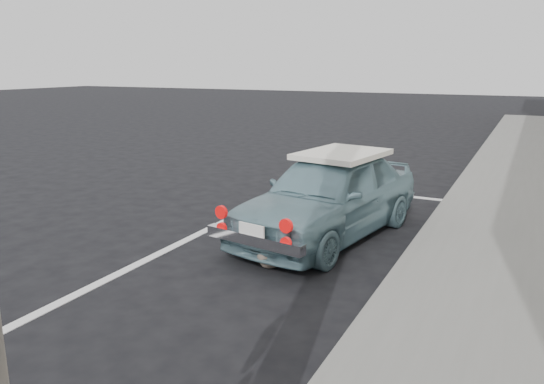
% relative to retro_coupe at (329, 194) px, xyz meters
% --- Properties ---
extents(ground, '(80.00, 80.00, 0.00)m').
position_rel_retro_coupe_xyz_m(ground, '(-0.66, -3.88, -0.56)').
color(ground, black).
rests_on(ground, ground).
extents(sidewalk, '(2.80, 40.00, 0.15)m').
position_rel_retro_coupe_xyz_m(sidewalk, '(2.54, -1.88, -0.49)').
color(sidewalk, slate).
rests_on(sidewalk, ground).
extents(pline_front, '(3.00, 0.12, 0.01)m').
position_rel_retro_coupe_xyz_m(pline_front, '(-0.16, 2.62, -0.56)').
color(pline_front, silver).
rests_on(pline_front, ground).
extents(pline_side, '(0.12, 7.00, 0.01)m').
position_rel_retro_coupe_xyz_m(pline_side, '(-1.56, -0.88, -0.56)').
color(pline_side, silver).
rests_on(pline_side, ground).
extents(retro_coupe, '(1.84, 3.44, 1.11)m').
position_rel_retro_coupe_xyz_m(retro_coupe, '(0.00, 0.00, 0.00)').
color(retro_coupe, '#6F96A2').
rests_on(retro_coupe, ground).
extents(cat, '(0.28, 0.50, 0.27)m').
position_rel_retro_coupe_xyz_m(cat, '(-0.16, -1.35, -0.44)').
color(cat, '#756559').
rests_on(cat, ground).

